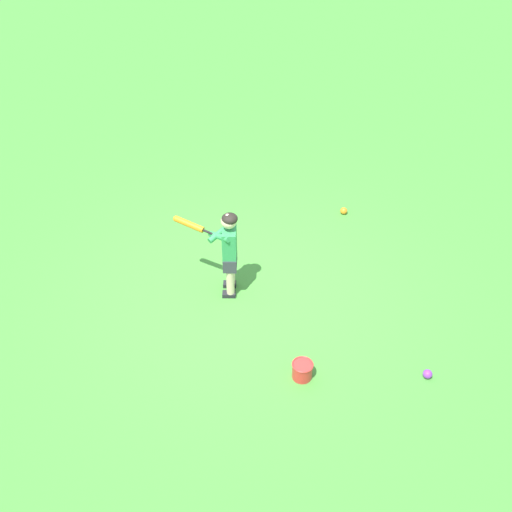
% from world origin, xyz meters
% --- Properties ---
extents(ground_plane, '(40.00, 40.00, 0.00)m').
position_xyz_m(ground_plane, '(0.00, 0.00, 0.00)').
color(ground_plane, '#479338').
extents(child_batter, '(0.56, 0.66, 1.08)m').
position_xyz_m(child_batter, '(-0.15, -0.16, 0.65)').
color(child_batter, '#232328').
rests_on(child_batter, ground).
extents(play_ball_far_left, '(0.10, 0.10, 0.10)m').
position_xyz_m(play_ball_far_left, '(1.65, 1.42, 0.05)').
color(play_ball_far_left, purple).
rests_on(play_ball_far_left, ground).
extents(play_ball_near_batter, '(0.10, 0.10, 0.10)m').
position_xyz_m(play_ball_near_batter, '(-1.20, 1.72, 0.05)').
color(play_ball_near_batter, orange).
rests_on(play_ball_near_batter, ground).
extents(toy_bucket, '(0.22, 0.22, 0.19)m').
position_xyz_m(toy_bucket, '(1.29, 0.23, 0.10)').
color(toy_bucket, red).
rests_on(toy_bucket, ground).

